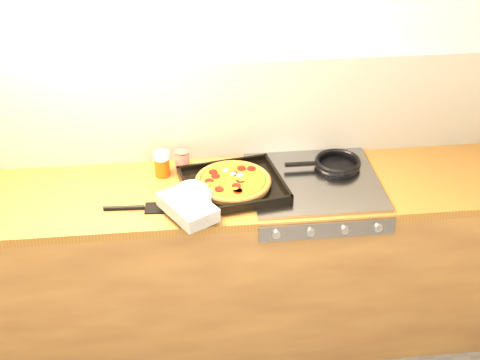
{
  "coord_description": "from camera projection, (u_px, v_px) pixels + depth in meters",
  "views": [
    {
      "loc": [
        -0.18,
        -1.49,
        2.58
      ],
      "look_at": [
        0.1,
        1.08,
        0.95
      ],
      "focal_mm": 50.0,
      "sensor_mm": 36.0,
      "label": 1
    }
  ],
  "objects": [
    {
      "name": "pizza_on_tray",
      "position": [
        220.0,
        188.0,
        3.0
      ],
      "size": [
        0.6,
        0.59,
        0.08
      ],
      "color": "black",
      "rests_on": "stovetop"
    },
    {
      "name": "black_spatula",
      "position": [
        137.0,
        208.0,
        2.94
      ],
      "size": [
        0.28,
        0.09,
        0.02
      ],
      "color": "black",
      "rests_on": "counter_run"
    },
    {
      "name": "stovetop",
      "position": [
        314.0,
        182.0,
        3.12
      ],
      "size": [
        0.6,
        0.56,
        0.02
      ],
      "primitive_type": "cube",
      "color": "gray",
      "rests_on": "counter_run"
    },
    {
      "name": "room_shell",
      "position": [
        212.0,
        112.0,
        3.2
      ],
      "size": [
        3.2,
        3.2,
        3.2
      ],
      "color": "white",
      "rests_on": "ground"
    },
    {
      "name": "counter_run",
      "position": [
        220.0,
        264.0,
        3.33
      ],
      "size": [
        3.2,
        0.62,
        0.9
      ],
      "color": "olive",
      "rests_on": "ground"
    },
    {
      "name": "wooden_spoon",
      "position": [
        228.0,
        162.0,
        3.27
      ],
      "size": [
        0.3,
        0.05,
        0.02
      ],
      "color": "#B0844B",
      "rests_on": "counter_run"
    },
    {
      "name": "juice_glass",
      "position": [
        162.0,
        164.0,
        3.15
      ],
      "size": [
        0.08,
        0.08,
        0.12
      ],
      "color": "#C5460B",
      "rests_on": "counter_run"
    },
    {
      "name": "tomato_can",
      "position": [
        182.0,
        160.0,
        3.2
      ],
      "size": [
        0.09,
        0.09,
        0.1
      ],
      "color": "#A50D0D",
      "rests_on": "counter_run"
    },
    {
      "name": "frying_pan",
      "position": [
        337.0,
        164.0,
        3.21
      ],
      "size": [
        0.37,
        0.22,
        0.04
      ],
      "color": "black",
      "rests_on": "stovetop"
    }
  ]
}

